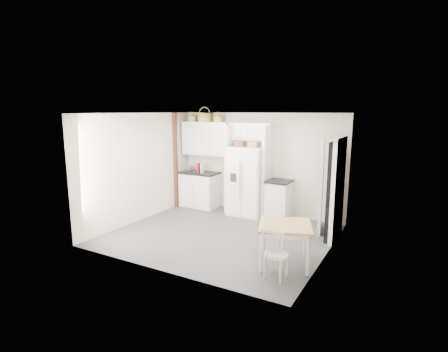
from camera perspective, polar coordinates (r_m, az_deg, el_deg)
The scene contains 27 objects.
floor at distance 7.69m, azimuth -0.52°, elevation -9.54°, with size 4.50×4.50×0.00m, color #29292C.
ceiling at distance 7.22m, azimuth -0.55°, elevation 10.22°, with size 4.50×4.50×0.00m, color white.
wall_back at distance 9.11m, azimuth 5.74°, elevation 2.05°, with size 4.50×4.50×0.00m, color beige.
wall_left at distance 8.67m, azimuth -13.55°, elevation 1.36°, with size 4.00×4.00×0.00m, color beige.
wall_right at distance 6.54m, azimuth 16.83°, elevation -1.76°, with size 4.00×4.00×0.00m, color beige.
refrigerator at distance 8.92m, azimuth 3.88°, elevation -0.85°, with size 0.91×0.73×1.76m, color silver.
base_cab_left at distance 9.77m, azimuth -3.93°, elevation -2.30°, with size 1.01×0.64×0.94m, color silver.
base_cab_right at distance 8.75m, azimuth 8.97°, elevation -3.97°, with size 0.53×0.63×0.93m, color silver.
dining_table at distance 6.27m, azimuth 9.85°, elevation -10.93°, with size 0.88×0.88×0.73m, color #A77630.
windsor_chair at distance 5.75m, azimuth 8.51°, elevation -12.58°, with size 0.39×0.36×0.80m, color silver.
counter_left at distance 9.68m, azimuth -3.97°, elevation 0.53°, with size 1.05×0.68×0.04m, color black.
counter_right at distance 8.64m, azimuth 9.06°, elevation -0.85°, with size 0.57×0.68×0.04m, color black.
toaster at distance 9.84m, azimuth -5.51°, elevation 1.28°, with size 0.24×0.14×0.16m, color silver.
cookbook_red at distance 9.58m, azimuth -4.18°, elevation 1.33°, with size 0.04×0.17×0.26m, color #A50B16.
cookbook_cream at distance 9.51m, azimuth -3.52°, elevation 1.22°, with size 0.03×0.16×0.24m, color beige.
basket_upper_a at distance 9.82m, azimuth -5.25°, elevation 9.26°, with size 0.26×0.26×0.15m, color olive.
basket_upper_b at distance 9.59m, azimuth -3.20°, elevation 9.50°, with size 0.39×0.39×0.23m, color olive.
basket_upper_c at distance 9.37m, azimuth -0.99°, elevation 9.24°, with size 0.25×0.25×0.15m, color olive.
basket_fridge_a at distance 8.78m, azimuth 2.43°, elevation 5.24°, with size 0.26×0.26×0.14m, color brown.
basket_fridge_b at distance 8.62m, azimuth 4.67°, elevation 5.11°, with size 0.25×0.25×0.14m, color olive.
upper_cabinet at distance 9.59m, azimuth -2.89°, elevation 6.12°, with size 1.40×0.34×0.90m, color silver.
bridge_cabinet at distance 8.93m, azimuth 4.51°, elevation 7.22°, with size 1.12×0.34×0.45m, color silver.
fridge_panel_left at distance 9.15m, azimuth 1.18°, elevation 1.18°, with size 0.08×0.60×2.30m, color silver.
fridge_panel_right at distance 8.72m, azimuth 7.10°, elevation 0.64°, with size 0.08×0.60×2.30m, color silver.
trim_post at distance 9.66m, azimuth -7.90°, elevation 2.49°, with size 0.09×0.09×2.60m, color black.
doorway_void at distance 7.58m, azimuth 17.72°, elevation -2.28°, with size 0.18×0.85×2.05m, color black.
door_slab at distance 7.97m, azimuth 15.69°, elevation -1.55°, with size 0.80×0.04×2.05m, color white.
Camera 1 is at (3.59, -6.26, 2.65)m, focal length 28.00 mm.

